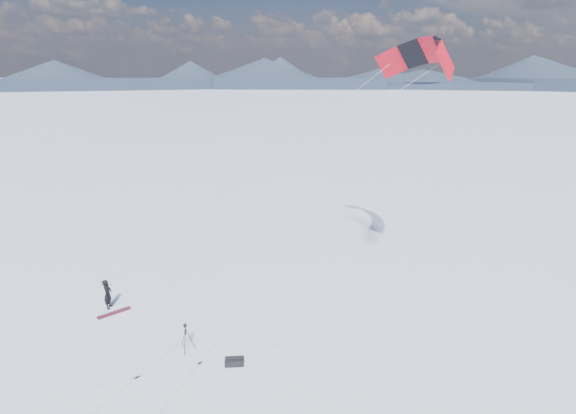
# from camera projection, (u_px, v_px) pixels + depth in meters

# --- Properties ---
(ground) EXTENTS (1800.00, 1800.00, 0.00)m
(ground) POSITION_uv_depth(u_px,v_px,m) (140.00, 368.00, 17.22)
(ground) COLOR white
(horizon_hills) EXTENTS (704.47, 706.88, 9.30)m
(horizon_hills) POSITION_uv_depth(u_px,v_px,m) (129.00, 283.00, 16.02)
(horizon_hills) COLOR black
(horizon_hills) RESTS_ON ground
(snow_tracks) EXTENTS (13.93, 9.84, 0.01)m
(snow_tracks) POSITION_uv_depth(u_px,v_px,m) (96.00, 363.00, 17.47)
(snow_tracks) COLOR silver
(snow_tracks) RESTS_ON ground
(snowkiter) EXTENTS (0.48, 0.64, 1.61)m
(snowkiter) POSITION_uv_depth(u_px,v_px,m) (110.00, 308.00, 21.61)
(snowkiter) COLOR black
(snowkiter) RESTS_ON ground
(snowboard) EXTENTS (1.39, 1.35, 0.04)m
(snowboard) POSITION_uv_depth(u_px,v_px,m) (114.00, 313.00, 21.11)
(snowboard) COLOR maroon
(snowboard) RESTS_ON ground
(tripod) EXTENTS (0.64, 0.56, 1.32)m
(tripod) POSITION_uv_depth(u_px,v_px,m) (186.00, 333.00, 18.06)
(tripod) COLOR black
(tripod) RESTS_ON ground
(gear_bag_a) EXTENTS (0.84, 0.50, 0.35)m
(gear_bag_a) POSITION_uv_depth(u_px,v_px,m) (234.00, 362.00, 17.35)
(gear_bag_a) COLOR black
(gear_bag_a) RESTS_ON ground
(power_kite) EXTENTS (17.08, 7.99, 12.02)m
(power_kite) POSITION_uv_depth(u_px,v_px,m) (421.00, 58.00, 21.11)
(power_kite) COLOR red
(power_kite) RESTS_ON ground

